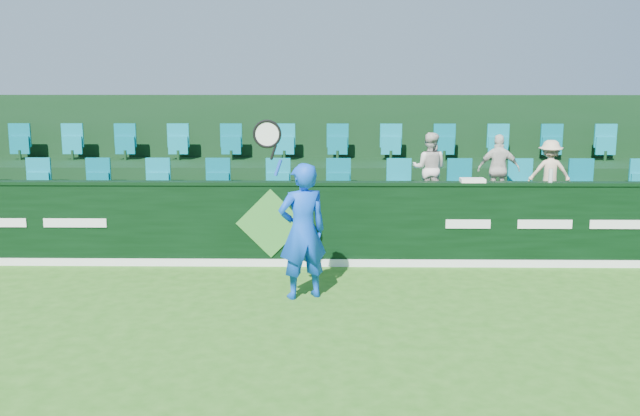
{
  "coord_description": "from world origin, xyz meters",
  "views": [
    {
      "loc": [
        0.93,
        -7.07,
        2.97
      ],
      "look_at": [
        0.79,
        2.8,
        1.15
      ],
      "focal_mm": 40.0,
      "sensor_mm": 36.0,
      "label": 1
    }
  ],
  "objects_px": {
    "towel": "(472,180)",
    "spectator_right": "(550,172)",
    "tennis_player": "(302,230)",
    "spectator_middle": "(499,169)",
    "drinks_bottle": "(551,175)",
    "spectator_left": "(429,169)"
  },
  "relations": [
    {
      "from": "tennis_player",
      "to": "drinks_bottle",
      "type": "distance_m",
      "value": 4.22
    },
    {
      "from": "spectator_left",
      "to": "drinks_bottle",
      "type": "xyz_separation_m",
      "value": [
        1.74,
        -1.12,
        0.04
      ]
    },
    {
      "from": "towel",
      "to": "spectator_right",
      "type": "bearing_deg",
      "value": 35.96
    },
    {
      "from": "tennis_player",
      "to": "spectator_right",
      "type": "bearing_deg",
      "value": 34.22
    },
    {
      "from": "spectator_left",
      "to": "towel",
      "type": "bearing_deg",
      "value": 128.82
    },
    {
      "from": "towel",
      "to": "drinks_bottle",
      "type": "bearing_deg",
      "value": 0.0
    },
    {
      "from": "tennis_player",
      "to": "spectator_right",
      "type": "height_order",
      "value": "tennis_player"
    },
    {
      "from": "tennis_player",
      "to": "drinks_bottle",
      "type": "relative_size",
      "value": 11.76
    },
    {
      "from": "towel",
      "to": "spectator_left",
      "type": "bearing_deg",
      "value": 115.0
    },
    {
      "from": "spectator_middle",
      "to": "towel",
      "type": "xyz_separation_m",
      "value": [
        -0.67,
        -1.12,
        -0.03
      ]
    },
    {
      "from": "drinks_bottle",
      "to": "spectator_middle",
      "type": "bearing_deg",
      "value": 116.07
    },
    {
      "from": "spectator_middle",
      "to": "towel",
      "type": "relative_size",
      "value": 3.19
    },
    {
      "from": "spectator_middle",
      "to": "tennis_player",
      "type": "bearing_deg",
      "value": 47.97
    },
    {
      "from": "spectator_middle",
      "to": "spectator_right",
      "type": "distance_m",
      "value": 0.88
    },
    {
      "from": "tennis_player",
      "to": "spectator_left",
      "type": "xyz_separation_m",
      "value": [
        2.08,
        2.82,
        0.48
      ]
    },
    {
      "from": "tennis_player",
      "to": "spectator_middle",
      "type": "xyz_separation_m",
      "value": [
        3.27,
        2.82,
        0.47
      ]
    },
    {
      "from": "spectator_left",
      "to": "towel",
      "type": "distance_m",
      "value": 1.24
    },
    {
      "from": "spectator_middle",
      "to": "drinks_bottle",
      "type": "xyz_separation_m",
      "value": [
        0.55,
        -1.12,
        0.05
      ]
    },
    {
      "from": "spectator_right",
      "to": "drinks_bottle",
      "type": "bearing_deg",
      "value": 79.58
    },
    {
      "from": "spectator_right",
      "to": "towel",
      "type": "distance_m",
      "value": 1.91
    },
    {
      "from": "tennis_player",
      "to": "towel",
      "type": "height_order",
      "value": "tennis_player"
    },
    {
      "from": "spectator_left",
      "to": "towel",
      "type": "xyz_separation_m",
      "value": [
        0.52,
        -1.12,
        -0.04
      ]
    }
  ]
}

